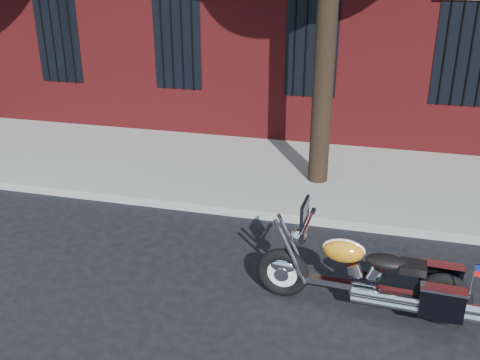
# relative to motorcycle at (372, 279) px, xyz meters

# --- Properties ---
(ground) EXTENTS (120.00, 120.00, 0.00)m
(ground) POSITION_rel_motorcycle_xyz_m (-1.58, 0.77, -0.45)
(ground) COLOR black
(ground) RESTS_ON ground
(curb) EXTENTS (40.00, 0.16, 0.15)m
(curb) POSITION_rel_motorcycle_xyz_m (-1.58, 2.15, -0.38)
(curb) COLOR gray
(curb) RESTS_ON ground
(sidewalk) EXTENTS (40.00, 3.60, 0.15)m
(sidewalk) POSITION_rel_motorcycle_xyz_m (-1.58, 4.03, -0.38)
(sidewalk) COLOR gray
(sidewalk) RESTS_ON ground
(motorcycle) EXTENTS (2.64, 0.81, 1.34)m
(motorcycle) POSITION_rel_motorcycle_xyz_m (0.00, 0.00, 0.00)
(motorcycle) COLOR black
(motorcycle) RESTS_ON ground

